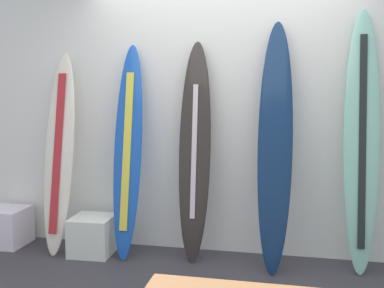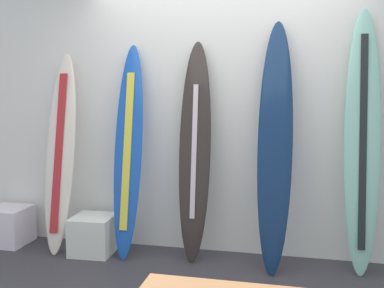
{
  "view_description": "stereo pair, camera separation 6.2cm",
  "coord_description": "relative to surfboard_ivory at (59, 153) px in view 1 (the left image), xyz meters",
  "views": [
    {
      "loc": [
        0.51,
        -2.72,
        1.48
      ],
      "look_at": [
        -0.24,
        0.95,
        1.06
      ],
      "focal_mm": 39.7,
      "sensor_mm": 36.0,
      "label": 1
    },
    {
      "loc": [
        0.57,
        -2.7,
        1.48
      ],
      "look_at": [
        -0.24,
        0.95,
        1.06
      ],
      "focal_mm": 39.7,
      "sensor_mm": 36.0,
      "label": 2
    }
  ],
  "objects": [
    {
      "name": "surfboard_charcoal",
      "position": [
        1.3,
        0.05,
        0.03
      ],
      "size": [
        0.29,
        0.36,
        1.98
      ],
      "color": "#2C2623",
      "rests_on": "ground"
    },
    {
      "name": "surfboard_cobalt",
      "position": [
        0.68,
        0.02,
        0.02
      ],
      "size": [
        0.27,
        0.43,
        1.96
      ],
      "color": "#194EB1",
      "rests_on": "ground"
    },
    {
      "name": "surfboard_seafoam",
      "position": [
        2.71,
        0.07,
        0.15
      ],
      "size": [
        0.31,
        0.36,
        2.21
      ],
      "color": "#88CAB3",
      "rests_on": "ground"
    },
    {
      "name": "display_block_center",
      "position": [
        0.34,
        -0.04,
        -0.77
      ],
      "size": [
        0.39,
        0.39,
        0.35
      ],
      "color": "silver",
      "rests_on": "ground"
    },
    {
      "name": "surfboard_ivory",
      "position": [
        0.0,
        0.0,
        0.0
      ],
      "size": [
        0.3,
        0.47,
        1.9
      ],
      "color": "silver",
      "rests_on": "ground"
    },
    {
      "name": "wall_back",
      "position": [
        1.52,
        0.37,
        0.45
      ],
      "size": [
        7.2,
        0.2,
        2.8
      ],
      "primitive_type": "cube",
      "color": "white",
      "rests_on": "ground"
    },
    {
      "name": "surfboard_navy",
      "position": [
        2.01,
        -0.01,
        0.12
      ],
      "size": [
        0.3,
        0.49,
        2.13
      ],
      "color": "#10294E",
      "rests_on": "ground"
    },
    {
      "name": "display_block_left",
      "position": [
        -0.61,
        0.01,
        -0.76
      ],
      "size": [
        0.38,
        0.38,
        0.37
      ],
      "color": "white",
      "rests_on": "ground"
    }
  ]
}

